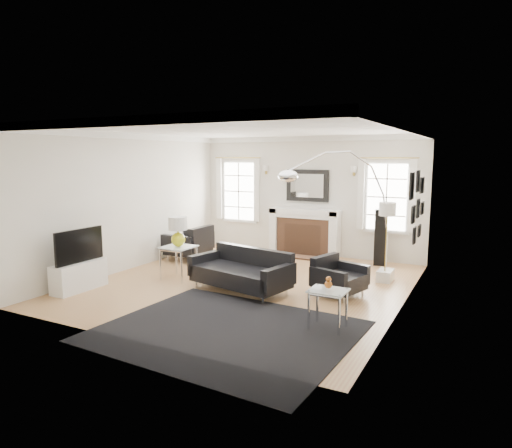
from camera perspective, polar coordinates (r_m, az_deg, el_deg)
The scene contains 25 objects.
floor at distance 8.48m, azimuth -1.00°, elevation -7.50°, with size 6.00×6.00×0.00m, color #A96F46.
back_wall at distance 10.92m, azimuth 6.50°, elevation 3.50°, with size 5.50×0.04×2.80m, color beige.
front_wall at distance 5.77m, azimuth -15.37°, elevation -1.09°, with size 5.50×0.04×2.80m, color beige.
left_wall at distance 9.81m, azimuth -15.31°, elevation 2.71°, with size 0.04×6.00×2.80m, color beige.
right_wall at distance 7.31m, azimuth 18.27°, elevation 0.73°, with size 0.04×6.00×2.80m, color beige.
ceiling at distance 8.17m, azimuth -1.06°, elevation 11.75°, with size 5.50×6.00×0.02m, color white.
crown_molding at distance 8.16m, azimuth -1.06°, elevation 11.33°, with size 5.50×6.00×0.12m, color white.
fireplace at distance 10.84m, azimuth 6.03°, elevation -1.10°, with size 1.70×0.69×1.11m.
mantel_mirror at distance 10.86m, azimuth 6.44°, elevation 4.80°, with size 1.05×0.07×0.75m.
window_left at distance 11.66m, azimuth -2.13°, elevation 4.14°, with size 1.24×0.15×1.62m.
window_right at distance 10.35m, azimuth 16.02°, elevation 3.29°, with size 1.24×0.15×1.62m.
gallery_wall at distance 8.58m, azimuth 19.50°, elevation 2.64°, with size 0.04×1.73×1.29m.
tv_unit at distance 8.60m, azimuth -21.23°, elevation -5.59°, with size 0.35×1.00×1.09m.
area_rug at distance 6.29m, azimuth -3.74°, elevation -13.22°, with size 3.27×2.72×0.01m, color black.
sofa at distance 8.03m, azimuth -1.68°, elevation -6.03°, with size 1.95×1.18×0.59m.
armchair_left at distance 10.49m, azimuth -8.18°, elevation -2.49°, with size 0.86×0.95×0.64m.
armchair_right at distance 7.87m, azimuth 10.10°, elevation -6.63°, with size 0.90×0.96×0.54m.
coffee_table at distance 8.76m, azimuth -2.62°, elevation -4.50°, with size 0.90×0.90×0.40m.
side_table_left at distance 8.84m, azimuth -9.66°, elevation -3.49°, with size 0.57×0.57×0.63m.
nesting_table at distance 6.30m, azimuth 9.00°, elevation -9.16°, with size 0.50×0.42×0.55m.
gourd_lamp at distance 8.76m, azimuth -9.73°, elevation -0.68°, with size 0.36×0.36×0.57m.
orange_vase at distance 6.24m, azimuth 9.04°, elevation -7.31°, with size 0.11×0.11×0.17m.
arc_floor_lamp at distance 8.33m, azimuth 10.36°, elevation 1.64°, with size 1.78×1.65×2.52m.
stick_floor_lamp at distance 8.72m, azimuth 16.09°, elevation 1.30°, with size 0.30×0.30×1.49m.
speaker_tower at distance 10.18m, azimuth 15.25°, elevation -1.62°, with size 0.24×0.24×1.21m, color black.
Camera 1 is at (3.89, -7.17, 2.32)m, focal length 32.00 mm.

